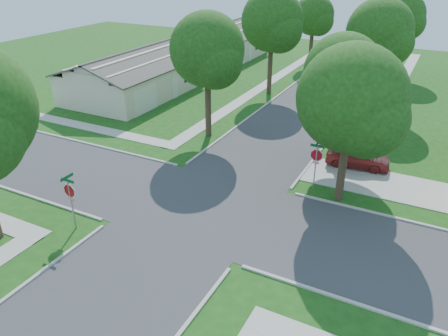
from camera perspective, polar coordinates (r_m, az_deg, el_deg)
name	(u,v)px	position (r m, az deg, el deg)	size (l,w,h in m)	color
ground	(204,207)	(23.86, -2.68, -5.08)	(100.00, 100.00, 0.00)	#184813
road_ns	(204,207)	(23.86, -2.68, -5.07)	(7.00, 100.00, 0.02)	#333335
sidewalk_ne	(393,95)	(45.45, 21.20, 8.93)	(1.20, 40.00, 0.04)	#9E9B91
sidewalk_nw	(274,79)	(48.12, 6.57, 11.48)	(1.20, 40.00, 0.04)	#9E9B91
driveway	(377,183)	(27.70, 19.33, -1.82)	(8.80, 3.60, 0.05)	#9E9B91
stop_sign_sw	(70,193)	(22.33, -19.50, -3.11)	(1.05, 0.80, 2.98)	gray
stop_sign_ne	(316,157)	(25.18, 11.97, 1.39)	(1.05, 0.80, 2.98)	gray
tree_e_near	(344,76)	(27.93, 15.34, 11.46)	(4.97, 4.80, 8.28)	#38281C
tree_e_mid	(380,35)	(39.39, 19.69, 16.06)	(5.59, 5.40, 9.21)	#38281C
tree_e_far	(401,18)	(52.20, 22.10, 17.68)	(5.17, 5.00, 8.72)	#38281C
tree_w_near	(208,53)	(31.07, -2.11, 14.75)	(5.38, 5.20, 8.97)	#38281C
tree_w_mid	(273,24)	(41.72, 6.38, 18.23)	(5.80, 5.60, 9.56)	#38281C
tree_w_far	(314,17)	(54.07, 11.67, 18.75)	(4.76, 4.60, 8.04)	#38281C
tree_ne_corner	(352,104)	(23.11, 16.42, 8.08)	(5.80, 5.60, 8.66)	#38281C
house_nw_near	(135,78)	(43.21, -11.50, 11.41)	(8.42, 13.60, 4.23)	beige
house_nw_far	(219,46)	(57.09, -0.67, 15.60)	(8.42, 13.60, 4.23)	beige
car_driveway	(358,158)	(29.04, 17.08, 1.24)	(1.35, 3.87, 1.28)	#49100F
car_curb_east	(343,94)	(41.65, 15.33, 9.35)	(1.81, 4.50, 1.53)	black
car_curb_west	(343,45)	(64.09, 15.24, 15.24)	(2.07, 5.08, 1.48)	black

